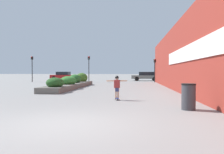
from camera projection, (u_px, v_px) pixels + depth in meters
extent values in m
plane|color=gray|center=(64.00, 124.00, 6.02)|extent=(300.00, 300.00, 0.00)
cube|color=maroon|center=(181.00, 57.00, 15.82)|extent=(0.60, 32.33, 5.07)
cube|color=white|center=(193.00, 51.00, 11.26)|extent=(0.06, 15.35, 0.91)
cube|color=#605B54|center=(72.00, 86.00, 19.85)|extent=(1.66, 11.51, 0.40)
ellipsoid|color=#234C1E|center=(55.00, 83.00, 15.44)|extent=(1.23, 1.42, 0.75)
ellipsoid|color=#33702D|center=(68.00, 81.00, 18.62)|extent=(1.38, 1.44, 0.79)
ellipsoid|color=#286028|center=(75.00, 79.00, 21.37)|extent=(1.17, 1.30, 0.93)
ellipsoid|color=#3D6623|center=(82.00, 78.00, 24.01)|extent=(1.29, 1.12, 1.08)
cube|color=navy|center=(117.00, 98.00, 11.24)|extent=(0.28, 0.60, 0.01)
cylinder|color=beige|center=(115.00, 99.00, 11.43)|extent=(0.06, 0.07, 0.06)
cylinder|color=beige|center=(118.00, 99.00, 11.45)|extent=(0.06, 0.07, 0.06)
cylinder|color=beige|center=(116.00, 100.00, 11.03)|extent=(0.06, 0.07, 0.06)
cylinder|color=beige|center=(119.00, 100.00, 11.05)|extent=(0.06, 0.07, 0.06)
cylinder|color=tan|center=(116.00, 93.00, 11.22)|extent=(0.11, 0.11, 0.53)
cylinder|color=tan|center=(118.00, 93.00, 11.24)|extent=(0.11, 0.11, 0.53)
cube|color=navy|center=(117.00, 90.00, 11.23)|extent=(0.22, 0.19, 0.19)
cube|color=maroon|center=(117.00, 84.00, 11.22)|extent=(0.32, 0.21, 0.41)
cylinder|color=tan|center=(110.00, 81.00, 11.18)|extent=(0.40, 0.15, 0.07)
cylinder|color=tan|center=(124.00, 81.00, 11.25)|extent=(0.40, 0.15, 0.07)
sphere|color=tan|center=(117.00, 78.00, 11.21)|extent=(0.17, 0.17, 0.17)
sphere|color=black|center=(117.00, 78.00, 11.21)|extent=(0.20, 0.20, 0.20)
cylinder|color=#38383D|center=(188.00, 97.00, 8.31)|extent=(0.52, 0.52, 0.95)
cylinder|color=black|center=(189.00, 84.00, 8.30)|extent=(0.55, 0.55, 0.05)
cube|color=slate|center=(145.00, 77.00, 36.05)|extent=(4.63, 1.91, 0.56)
cube|color=black|center=(147.00, 74.00, 36.02)|extent=(2.55, 1.68, 0.56)
cylinder|color=black|center=(137.00, 79.00, 35.30)|extent=(0.69, 0.22, 0.69)
cylinder|color=black|center=(137.00, 78.00, 37.10)|extent=(0.69, 0.22, 0.69)
cylinder|color=black|center=(155.00, 79.00, 35.01)|extent=(0.69, 0.22, 0.69)
cylinder|color=black|center=(154.00, 79.00, 36.82)|extent=(0.69, 0.22, 0.69)
cube|color=maroon|center=(62.00, 77.00, 38.09)|extent=(3.89, 1.95, 0.60)
cube|color=black|center=(63.00, 73.00, 38.07)|extent=(2.14, 1.72, 0.55)
cylinder|color=black|center=(54.00, 78.00, 37.30)|extent=(0.71, 0.22, 0.71)
cylinder|color=black|center=(58.00, 78.00, 39.14)|extent=(0.71, 0.22, 0.71)
cylinder|color=black|center=(68.00, 78.00, 37.06)|extent=(0.71, 0.22, 0.71)
cylinder|color=black|center=(71.00, 78.00, 38.90)|extent=(0.71, 0.22, 0.71)
cube|color=maroon|center=(190.00, 77.00, 37.28)|extent=(4.27, 1.71, 0.58)
cube|color=black|center=(191.00, 74.00, 37.25)|extent=(2.35, 1.50, 0.50)
cylinder|color=black|center=(183.00, 79.00, 36.61)|extent=(0.65, 0.22, 0.65)
cylinder|color=black|center=(181.00, 78.00, 38.22)|extent=(0.65, 0.22, 0.65)
cylinder|color=black|center=(200.00, 79.00, 36.34)|extent=(0.65, 0.22, 0.65)
cylinder|color=black|center=(197.00, 78.00, 37.96)|extent=(0.65, 0.22, 0.65)
cylinder|color=black|center=(89.00, 71.00, 31.20)|extent=(0.11, 0.11, 3.23)
cube|color=black|center=(89.00, 58.00, 31.16)|extent=(0.28, 0.20, 0.45)
sphere|color=red|center=(89.00, 57.00, 31.04)|extent=(0.15, 0.15, 0.15)
sphere|color=#2D2823|center=(89.00, 58.00, 31.04)|extent=(0.15, 0.15, 0.15)
sphere|color=#2D2823|center=(89.00, 59.00, 31.04)|extent=(0.15, 0.15, 0.15)
cylinder|color=black|center=(155.00, 72.00, 30.86)|extent=(0.11, 0.11, 2.81)
cube|color=black|center=(155.00, 61.00, 30.82)|extent=(0.28, 0.20, 0.45)
sphere|color=red|center=(155.00, 60.00, 30.70)|extent=(0.15, 0.15, 0.15)
sphere|color=#2D2823|center=(155.00, 61.00, 30.70)|extent=(0.15, 0.15, 0.15)
sphere|color=#2D2823|center=(155.00, 62.00, 30.71)|extent=(0.15, 0.15, 0.15)
cylinder|color=black|center=(32.00, 71.00, 31.75)|extent=(0.11, 0.11, 3.25)
cube|color=black|center=(32.00, 58.00, 31.70)|extent=(0.28, 0.20, 0.45)
sphere|color=red|center=(32.00, 57.00, 31.58)|extent=(0.15, 0.15, 0.15)
sphere|color=#2D2823|center=(32.00, 58.00, 31.58)|extent=(0.15, 0.15, 0.15)
sphere|color=#2D2823|center=(32.00, 59.00, 31.59)|extent=(0.15, 0.15, 0.15)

